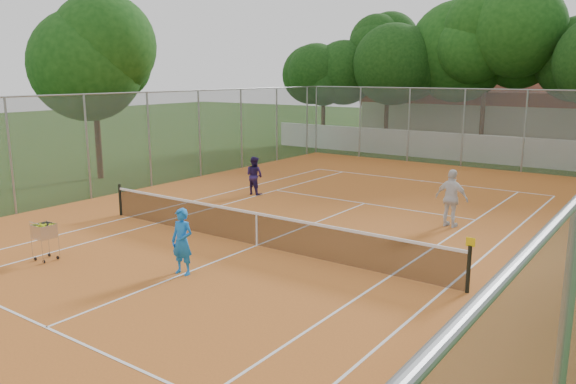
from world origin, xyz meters
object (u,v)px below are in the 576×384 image
Objects in this scene: tennis_net at (257,229)px; player_far_right at (452,198)px; player_near at (182,242)px; player_far_left at (254,175)px; ball_hopper at (45,241)px; clubhouse at (492,111)px.

player_far_right is (3.71, 5.10, 0.43)m from tennis_net.
player_far_left is (-4.36, 8.12, -0.05)m from player_near.
ball_hopper is at bearing -166.23° from player_near.
tennis_net is at bearing -86.05° from clubhouse.
tennis_net is at bearing 43.63° from ball_hopper.
player_far_right is at bearing 46.30° from ball_hopper.
player_far_right reaches higher than ball_hopper.
clubhouse reaches higher than tennis_net.
player_near is 3.86m from ball_hopper.
clubhouse is 8.96× the size of player_far_right.
player_far_left is at bearing 89.23° from ball_hopper.
tennis_net is 5.52m from ball_hopper.
player_far_left reaches higher than ball_hopper.
player_far_left is 8.09m from player_far_right.
player_near is 8.74m from player_far_right.
ball_hopper is at bearing -92.81° from clubhouse.
tennis_net is 2.82m from player_near.
ball_hopper is (-1.63, -33.16, -1.65)m from clubhouse.
clubhouse reaches higher than ball_hopper.
player_near reaches higher than tennis_net.
tennis_net is at bearing 60.65° from player_far_right.
player_far_right is (5.71, -23.90, -1.26)m from clubhouse.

